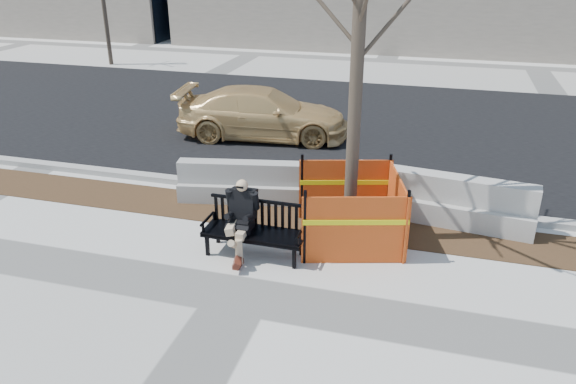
# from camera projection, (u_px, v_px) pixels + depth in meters

# --- Properties ---
(ground) EXTENTS (120.00, 120.00, 0.00)m
(ground) POSITION_uv_depth(u_px,v_px,m) (240.00, 295.00, 8.02)
(ground) COLOR beige
(ground) RESTS_ON ground
(mulch_strip) EXTENTS (40.00, 1.20, 0.02)m
(mulch_strip) POSITION_uv_depth(u_px,v_px,m) (288.00, 217.00, 10.30)
(mulch_strip) COLOR #47301C
(mulch_strip) RESTS_ON ground
(asphalt_street) EXTENTS (60.00, 10.40, 0.01)m
(asphalt_street) POSITION_uv_depth(u_px,v_px,m) (347.00, 123.00, 15.75)
(asphalt_street) COLOR black
(asphalt_street) RESTS_ON ground
(curb) EXTENTS (60.00, 0.25, 0.12)m
(curb) POSITION_uv_depth(u_px,v_px,m) (301.00, 194.00, 11.11)
(curb) COLOR #9E9B93
(curb) RESTS_ON ground
(bench) EXTENTS (1.69, 0.62, 0.90)m
(bench) POSITION_uv_depth(u_px,v_px,m) (255.00, 255.00, 9.06)
(bench) COLOR black
(bench) RESTS_ON ground
(seated_man) EXTENTS (0.54, 0.89, 1.24)m
(seated_man) POSITION_uv_depth(u_px,v_px,m) (243.00, 251.00, 9.16)
(seated_man) COLOR black
(seated_man) RESTS_ON ground
(tree_fence) EXTENTS (3.11, 3.11, 6.29)m
(tree_fence) POSITION_uv_depth(u_px,v_px,m) (348.00, 239.00, 9.55)
(tree_fence) COLOR #FF5820
(tree_fence) RESTS_ON ground
(sedan) EXTENTS (4.64, 2.39, 1.29)m
(sedan) POSITION_uv_depth(u_px,v_px,m) (264.00, 137.00, 14.65)
(sedan) COLOR tan
(sedan) RESTS_ON ground
(jersey_barrier_left) EXTENTS (2.91, 1.11, 0.82)m
(jersey_barrier_left) POSITION_uv_depth(u_px,v_px,m) (252.00, 200.00, 11.00)
(jersey_barrier_left) COLOR #9E9B94
(jersey_barrier_left) RESTS_ON ground
(jersey_barrier_right) EXTENTS (3.26, 1.04, 0.92)m
(jersey_barrier_right) POSITION_uv_depth(u_px,v_px,m) (440.00, 220.00, 10.19)
(jersey_barrier_right) COLOR #ADAAA2
(jersey_barrier_right) RESTS_ON ground
(far_tree_left) EXTENTS (2.42, 2.42, 5.21)m
(far_tree_left) POSITION_uv_depth(u_px,v_px,m) (111.00, 64.00, 23.63)
(far_tree_left) COLOR #45382C
(far_tree_left) RESTS_ON ground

